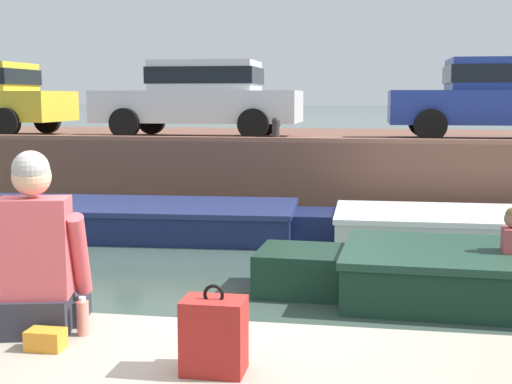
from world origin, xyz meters
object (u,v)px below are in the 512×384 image
car_centre_blue (494,95)px  person_seated_left (37,262)px  car_left_inner_white (201,95)px  boat_moored_west_navy (135,219)px  backpack_on_ledge (215,336)px  bottle_drink (83,317)px  mooring_bollard_mid (276,128)px

car_centre_blue → person_seated_left: car_centre_blue is taller
car_left_inner_white → person_seated_left: (1.87, -10.90, -0.90)m
boat_moored_west_navy → backpack_on_ledge: backpack_on_ledge is taller
car_left_inner_white → backpack_on_ledge: bearing=-75.5°
bottle_drink → boat_moored_west_navy: bearing=107.6°
car_centre_blue → boat_moored_west_navy: bearing=-150.7°
car_left_inner_white → bottle_drink: (2.13, -10.93, -1.18)m
car_left_inner_white → car_centre_blue: (5.76, 0.00, -0.00)m
car_left_inner_white → mooring_bollard_mid: (1.73, -1.30, -0.61)m
car_centre_blue → mooring_bollard_mid: size_ratio=8.71×
boat_moored_west_navy → mooring_bollard_mid: 3.21m
car_left_inner_white → mooring_bollard_mid: car_left_inner_white is taller
person_seated_left → backpack_on_ledge: (1.05, -0.39, -0.20)m
car_left_inner_white → boat_moored_west_navy: bearing=-94.5°
mooring_bollard_mid → bottle_drink: 9.66m
car_left_inner_white → backpack_on_ledge: car_left_inner_white is taller
person_seated_left → car_centre_blue: bearing=70.3°
boat_moored_west_navy → backpack_on_ledge: bearing=-68.0°
boat_moored_west_navy → mooring_bollard_mid: mooring_bollard_mid is taller
car_left_inner_white → bottle_drink: bearing=-79.0°
mooring_bollard_mid → person_seated_left: (0.14, -9.60, -0.30)m
car_centre_blue → mooring_bollard_mid: (-4.03, -1.30, -0.61)m
bottle_drink → mooring_bollard_mid: bearing=92.3°
bottle_drink → car_left_inner_white: bearing=101.0°
person_seated_left → bottle_drink: bearing=-6.0°
boat_moored_west_navy → mooring_bollard_mid: (2.00, 2.09, 1.40)m
mooring_bollard_mid → backpack_on_ledge: bearing=-83.2°
boat_moored_west_navy → car_left_inner_white: 3.95m
person_seated_left → backpack_on_ledge: person_seated_left is taller
car_left_inner_white → car_centre_blue: bearing=0.0°
backpack_on_ledge → car_centre_blue: bearing=75.9°
boat_moored_west_navy → bottle_drink: 7.95m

